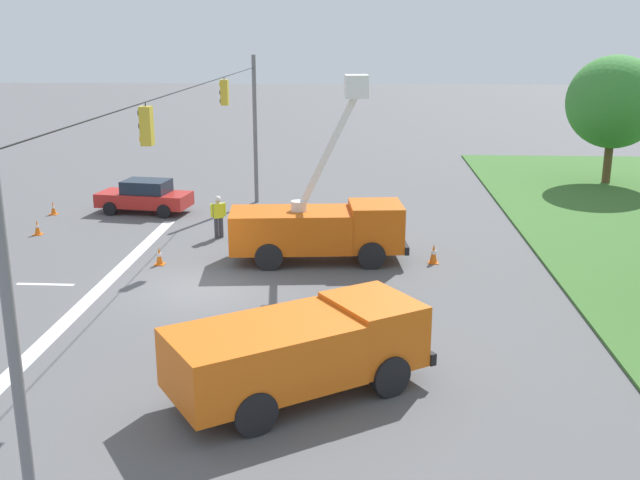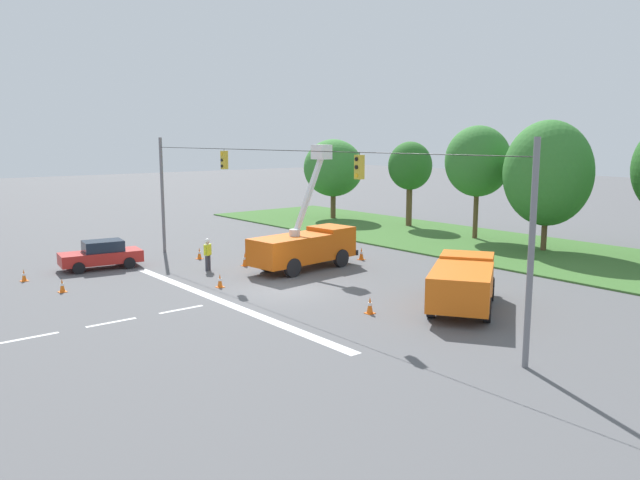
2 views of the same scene
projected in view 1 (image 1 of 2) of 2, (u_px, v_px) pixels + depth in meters
name	position (u px, v px, depth m)	size (l,w,h in m)	color
ground_plane	(202.00, 288.00, 25.02)	(200.00, 200.00, 0.00)	#565659
lane_markings	(60.00, 285.00, 25.30)	(17.60, 15.25, 0.01)	silver
signal_gantry	(196.00, 162.00, 23.89)	(26.20, 0.33, 7.20)	slate
tree_far_west	(614.00, 102.00, 40.68)	(5.51, 5.06, 7.07)	brown
utility_truck_bucket_lift	(320.00, 225.00, 27.55)	(2.88, 6.66, 6.80)	#D6560F
utility_truck_support_near	(300.00, 348.00, 17.35)	(5.40, 6.44, 2.01)	orange
sedan_red	(145.00, 196.00, 35.16)	(2.37, 4.51, 1.56)	red
road_worker	(218.00, 214.00, 30.81)	(0.39, 0.59, 1.77)	#383842
traffic_cone_foreground_left	(434.00, 254.00, 27.55)	(0.36, 0.36, 0.75)	orange
traffic_cone_foreground_right	(37.00, 227.00, 31.43)	(0.36, 0.36, 0.65)	orange
traffic_cone_mid_left	(172.00, 344.00, 19.63)	(0.36, 0.36, 0.71)	orange
traffic_cone_mid_right	(259.00, 212.00, 34.06)	(0.36, 0.36, 0.69)	orange
traffic_cone_near_bucket	(359.00, 228.00, 31.22)	(0.36, 0.36, 0.68)	orange
traffic_cone_lane_edge_a	(53.00, 208.00, 34.92)	(0.36, 0.36, 0.62)	orange
traffic_cone_lane_edge_b	(272.00, 231.00, 30.64)	(0.36, 0.36, 0.78)	orange
traffic_cone_far_left	(159.00, 256.00, 27.39)	(0.36, 0.36, 0.67)	orange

